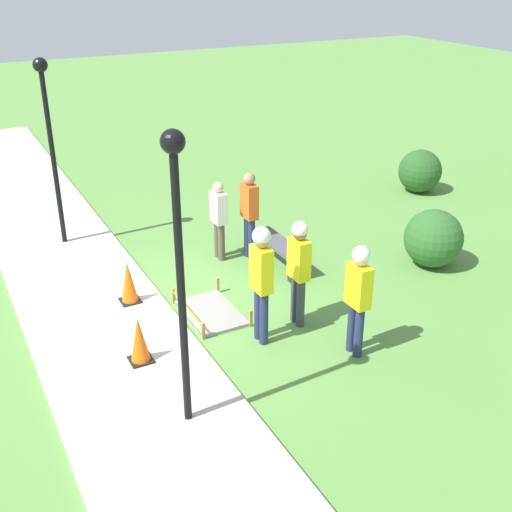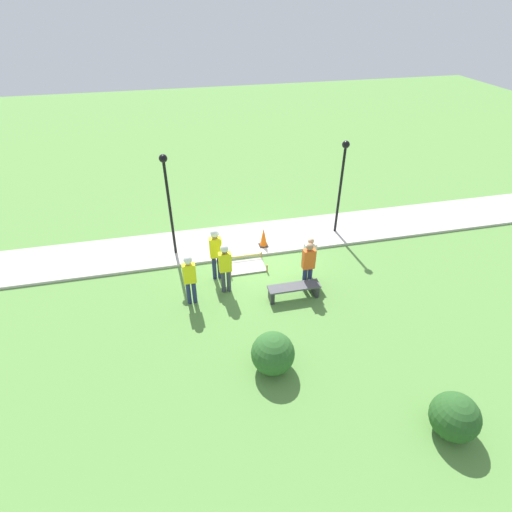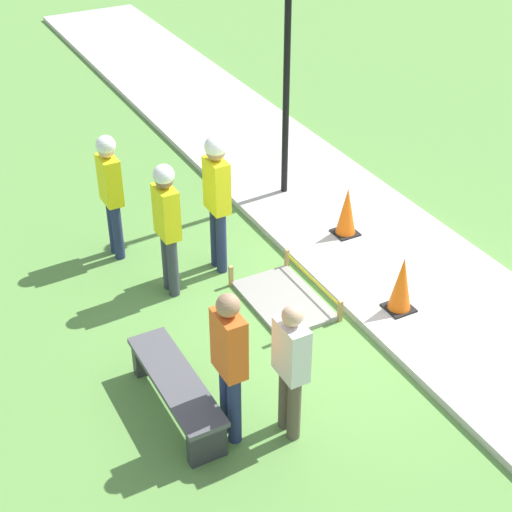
{
  "view_description": "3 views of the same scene",
  "coord_description": "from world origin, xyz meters",
  "px_view_note": "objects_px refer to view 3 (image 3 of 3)",
  "views": [
    {
      "loc": [
        9.34,
        -3.13,
        5.61
      ],
      "look_at": [
        0.78,
        1.33,
        1.03
      ],
      "focal_mm": 45.0,
      "sensor_mm": 36.0,
      "label": 1
    },
    {
      "loc": [
        2.83,
        12.04,
        8.51
      ],
      "look_at": [
        0.46,
        1.6,
        1.17
      ],
      "focal_mm": 28.0,
      "sensor_mm": 36.0,
      "label": 2
    },
    {
      "loc": [
        -6.37,
        4.7,
        6.04
      ],
      "look_at": [
        0.53,
        1.0,
        0.88
      ],
      "focal_mm": 55.0,
      "sensor_mm": 36.0,
      "label": 3
    }
  ],
  "objects_px": {
    "park_bench": "(176,388)",
    "traffic_cone_near_patch": "(402,284)",
    "lamppost_near": "(288,33)",
    "worker_trainee": "(217,190)",
    "bystander_in_gray_shirt": "(291,364)",
    "worker_assistant": "(167,218)",
    "bystander_in_orange_shirt": "(229,359)",
    "worker_supervisor": "(110,186)",
    "traffic_cone_far_patch": "(347,212)"
  },
  "relations": [
    {
      "from": "worker_supervisor",
      "to": "worker_trainee",
      "type": "bearing_deg",
      "value": -131.29
    },
    {
      "from": "bystander_in_gray_shirt",
      "to": "park_bench",
      "type": "bearing_deg",
      "value": 48.61
    },
    {
      "from": "worker_supervisor",
      "to": "park_bench",
      "type": "bearing_deg",
      "value": 171.38
    },
    {
      "from": "bystander_in_gray_shirt",
      "to": "worker_assistant",
      "type": "bearing_deg",
      "value": 1.91
    },
    {
      "from": "worker_assistant",
      "to": "worker_supervisor",
      "type": "bearing_deg",
      "value": 15.64
    },
    {
      "from": "park_bench",
      "to": "worker_trainee",
      "type": "relative_size",
      "value": 0.86
    },
    {
      "from": "park_bench",
      "to": "worker_trainee",
      "type": "xyz_separation_m",
      "value": [
        2.27,
        -1.6,
        0.86
      ]
    },
    {
      "from": "traffic_cone_far_patch",
      "to": "bystander_in_gray_shirt",
      "type": "relative_size",
      "value": 0.45
    },
    {
      "from": "park_bench",
      "to": "lamppost_near",
      "type": "distance_m",
      "value": 5.43
    },
    {
      "from": "traffic_cone_near_patch",
      "to": "bystander_in_orange_shirt",
      "type": "xyz_separation_m",
      "value": [
        -0.81,
        2.75,
        0.54
      ]
    },
    {
      "from": "bystander_in_orange_shirt",
      "to": "worker_supervisor",
      "type": "bearing_deg",
      "value": -1.97
    },
    {
      "from": "lamppost_near",
      "to": "worker_trainee",
      "type": "bearing_deg",
      "value": 126.62
    },
    {
      "from": "traffic_cone_far_patch",
      "to": "worker_supervisor",
      "type": "distance_m",
      "value": 3.31
    },
    {
      "from": "park_bench",
      "to": "worker_trainee",
      "type": "distance_m",
      "value": 2.91
    },
    {
      "from": "worker_supervisor",
      "to": "bystander_in_orange_shirt",
      "type": "distance_m",
      "value": 3.8
    },
    {
      "from": "traffic_cone_near_patch",
      "to": "traffic_cone_far_patch",
      "type": "bearing_deg",
      "value": -12.64
    },
    {
      "from": "traffic_cone_near_patch",
      "to": "worker_assistant",
      "type": "height_order",
      "value": "worker_assistant"
    },
    {
      "from": "bystander_in_gray_shirt",
      "to": "bystander_in_orange_shirt",
      "type": "bearing_deg",
      "value": 66.29
    },
    {
      "from": "traffic_cone_far_patch",
      "to": "lamppost_near",
      "type": "height_order",
      "value": "lamppost_near"
    },
    {
      "from": "worker_assistant",
      "to": "lamppost_near",
      "type": "bearing_deg",
      "value": -59.44
    },
    {
      "from": "worker_assistant",
      "to": "bystander_in_gray_shirt",
      "type": "xyz_separation_m",
      "value": [
        -2.88,
        -0.1,
        -0.19
      ]
    },
    {
      "from": "lamppost_near",
      "to": "worker_supervisor",
      "type": "bearing_deg",
      "value": 96.97
    },
    {
      "from": "traffic_cone_near_patch",
      "to": "park_bench",
      "type": "xyz_separation_m",
      "value": [
        -0.25,
        3.11,
        -0.14
      ]
    },
    {
      "from": "worker_trainee",
      "to": "bystander_in_orange_shirt",
      "type": "xyz_separation_m",
      "value": [
        -2.83,
        1.24,
        -0.18
      ]
    },
    {
      "from": "park_bench",
      "to": "bystander_in_orange_shirt",
      "type": "bearing_deg",
      "value": -147.32
    },
    {
      "from": "traffic_cone_far_patch",
      "to": "worker_assistant",
      "type": "relative_size",
      "value": 0.4
    },
    {
      "from": "bystander_in_gray_shirt",
      "to": "traffic_cone_near_patch",
      "type": "bearing_deg",
      "value": -64.38
    },
    {
      "from": "traffic_cone_far_patch",
      "to": "worker_assistant",
      "type": "distance_m",
      "value": 2.78
    },
    {
      "from": "worker_supervisor",
      "to": "lamppost_near",
      "type": "xyz_separation_m",
      "value": [
        0.35,
        -2.89,
        1.53
      ]
    },
    {
      "from": "traffic_cone_far_patch",
      "to": "worker_supervisor",
      "type": "relative_size",
      "value": 0.4
    },
    {
      "from": "bystander_in_gray_shirt",
      "to": "lamppost_near",
      "type": "xyz_separation_m",
      "value": [
        4.4,
        -2.47,
        1.7
      ]
    },
    {
      "from": "bystander_in_orange_shirt",
      "to": "worker_trainee",
      "type": "bearing_deg",
      "value": -23.63
    },
    {
      "from": "worker_trainee",
      "to": "worker_assistant",
      "type": "bearing_deg",
      "value": 103.62
    },
    {
      "from": "worker_trainee",
      "to": "lamppost_near",
      "type": "height_order",
      "value": "lamppost_near"
    },
    {
      "from": "traffic_cone_near_patch",
      "to": "bystander_in_orange_shirt",
      "type": "height_order",
      "value": "bystander_in_orange_shirt"
    },
    {
      "from": "worker_assistant",
      "to": "lamppost_near",
      "type": "xyz_separation_m",
      "value": [
        1.51,
        -2.57,
        1.51
      ]
    },
    {
      "from": "traffic_cone_far_patch",
      "to": "worker_trainee",
      "type": "height_order",
      "value": "worker_trainee"
    },
    {
      "from": "traffic_cone_near_patch",
      "to": "worker_supervisor",
      "type": "relative_size",
      "value": 0.42
    },
    {
      "from": "worker_supervisor",
      "to": "worker_assistant",
      "type": "distance_m",
      "value": 1.21
    },
    {
      "from": "traffic_cone_near_patch",
      "to": "park_bench",
      "type": "bearing_deg",
      "value": 94.61
    },
    {
      "from": "traffic_cone_near_patch",
      "to": "bystander_in_gray_shirt",
      "type": "height_order",
      "value": "bystander_in_gray_shirt"
    },
    {
      "from": "park_bench",
      "to": "worker_supervisor",
      "type": "relative_size",
      "value": 0.94
    },
    {
      "from": "traffic_cone_near_patch",
      "to": "worker_trainee",
      "type": "xyz_separation_m",
      "value": [
        2.02,
        1.51,
        0.73
      ]
    },
    {
      "from": "worker_assistant",
      "to": "worker_trainee",
      "type": "bearing_deg",
      "value": -76.38
    },
    {
      "from": "traffic_cone_far_patch",
      "to": "park_bench",
      "type": "relative_size",
      "value": 0.43
    },
    {
      "from": "worker_assistant",
      "to": "bystander_in_orange_shirt",
      "type": "relative_size",
      "value": 1.03
    },
    {
      "from": "worker_supervisor",
      "to": "worker_trainee",
      "type": "height_order",
      "value": "worker_trainee"
    },
    {
      "from": "park_bench",
      "to": "traffic_cone_near_patch",
      "type": "bearing_deg",
      "value": -85.39
    },
    {
      "from": "traffic_cone_far_patch",
      "to": "lamppost_near",
      "type": "bearing_deg",
      "value": 5.13
    },
    {
      "from": "worker_supervisor",
      "to": "bystander_in_orange_shirt",
      "type": "relative_size",
      "value": 1.01
    }
  ]
}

